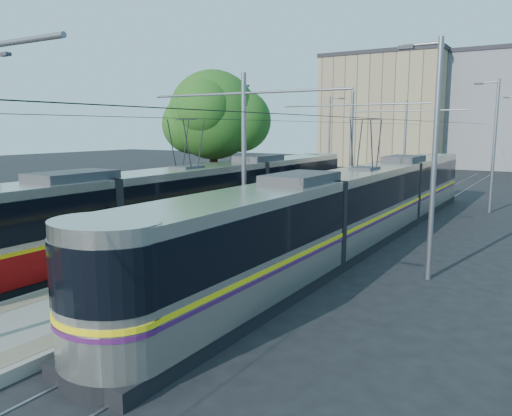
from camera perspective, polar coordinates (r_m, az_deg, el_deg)
The scene contains 12 objects.
ground at distance 15.27m, azimuth -18.24°, elevation -10.93°, with size 160.00×160.00×0.00m, color black.
platform at distance 28.82m, azimuth 8.45°, elevation -0.91°, with size 4.00×50.00×0.30m, color gray.
tactile_strip_left at distance 29.38m, azimuth 5.86°, elevation -0.35°, with size 0.70×50.00×0.01m, color gray.
tactile_strip_right at distance 28.26m, azimuth 11.16°, elevation -0.86°, with size 0.70×50.00×0.01m, color gray.
rails at distance 28.84m, azimuth 8.45°, elevation -1.17°, with size 8.71×70.00×0.03m.
tram_left at distance 23.39m, azimuth -7.80°, elevation 0.65°, with size 2.43×31.60×5.50m.
tram_right at distance 22.96m, azimuth 12.19°, elevation 0.75°, with size 2.43×31.71×5.50m.
catenary at distance 25.80m, azimuth 6.15°, elevation 7.75°, with size 9.20×70.00×7.00m.
street_lamps at distance 32.12m, azimuth 11.47°, elevation 7.27°, with size 15.18×38.22×8.00m.
shelter at distance 27.05m, azimuth 6.62°, elevation 1.57°, with size 0.99×1.27×2.46m.
tree at distance 30.62m, azimuth -4.13°, elevation 10.36°, with size 5.90×5.45×8.57m.
building_left at distance 72.31m, azimuth 14.93°, elevation 10.69°, with size 16.32×12.24×14.95m.
Camera 1 is at (11.14, -9.11, 5.12)m, focal length 35.00 mm.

